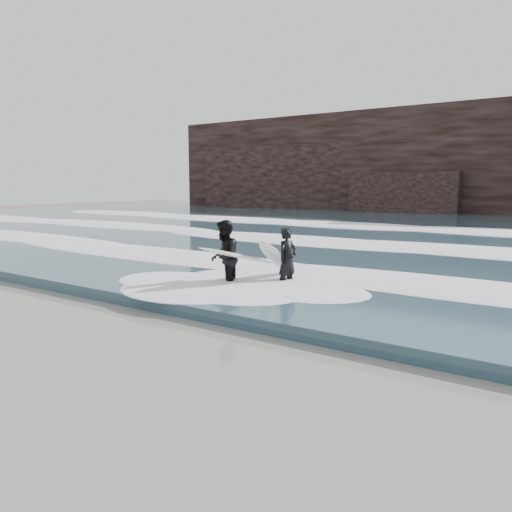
# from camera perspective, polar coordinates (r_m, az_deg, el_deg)

# --- Properties ---
(ground) EXTENTS (120.00, 120.00, 0.00)m
(ground) POSITION_cam_1_polar(r_m,az_deg,el_deg) (9.13, -21.00, -10.92)
(ground) COLOR #765C4F
(ground) RESTS_ON ground
(sea) EXTENTS (90.00, 52.00, 0.30)m
(sea) POSITION_cam_1_polar(r_m,az_deg,el_deg) (34.64, 22.69, 3.02)
(sea) COLOR #2A4553
(sea) RESTS_ON ground
(headland) EXTENTS (70.00, 9.00, 10.00)m
(headland) POSITION_cam_1_polar(r_m,az_deg,el_deg) (51.32, 27.10, 9.67)
(headland) COLOR black
(headland) RESTS_ON ground
(foam_near) EXTENTS (60.00, 3.20, 0.20)m
(foam_near) POSITION_cam_1_polar(r_m,az_deg,el_deg) (15.75, 7.02, -1.01)
(foam_near) COLOR white
(foam_near) RESTS_ON sea
(foam_mid) EXTENTS (60.00, 4.00, 0.24)m
(foam_mid) POSITION_cam_1_polar(r_m,az_deg,el_deg) (22.12, 15.53, 1.46)
(foam_mid) COLOR white
(foam_mid) RESTS_ON sea
(foam_far) EXTENTS (60.00, 4.80, 0.30)m
(foam_far) POSITION_cam_1_polar(r_m,az_deg,el_deg) (30.73, 21.13, 3.08)
(foam_far) COLOR white
(foam_far) RESTS_ON sea
(surfer_left) EXTENTS (1.08, 1.95, 1.75)m
(surfer_left) POSITION_cam_1_polar(r_m,az_deg,el_deg) (13.54, 3.31, -0.40)
(surfer_left) COLOR black
(surfer_left) RESTS_ON ground
(surfer_right) EXTENTS (1.67, 2.35, 1.97)m
(surfer_right) POSITION_cam_1_polar(r_m,az_deg,el_deg) (13.25, -3.51, -0.10)
(surfer_right) COLOR black
(surfer_right) RESTS_ON ground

